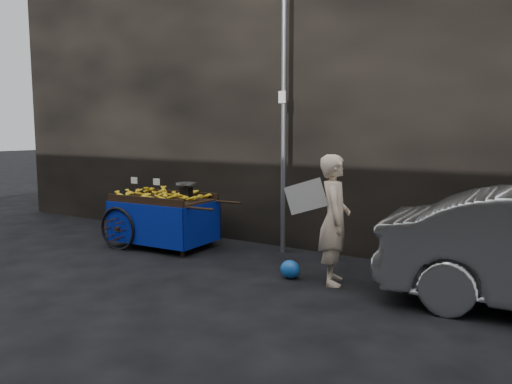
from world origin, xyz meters
The scene contains 6 objects.
ground centered at (0.00, 0.00, 0.00)m, with size 80.00×80.00×0.00m, color black.
building_wall centered at (0.39, 2.60, 2.50)m, with size 13.50×2.00×5.00m.
street_pole centered at (0.30, 1.30, 2.01)m, with size 0.12×0.10×4.00m.
banana_cart centered at (-1.56, 0.55, 0.71)m, with size 2.17×1.13×1.16m.
vendor centered at (1.63, 0.23, 0.81)m, with size 0.93×0.69×1.61m.
plastic_bag centered at (1.09, 0.11, 0.12)m, with size 0.27×0.21×0.24m, color #1753B0.
Camera 1 is at (4.10, -5.39, 1.91)m, focal length 35.00 mm.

